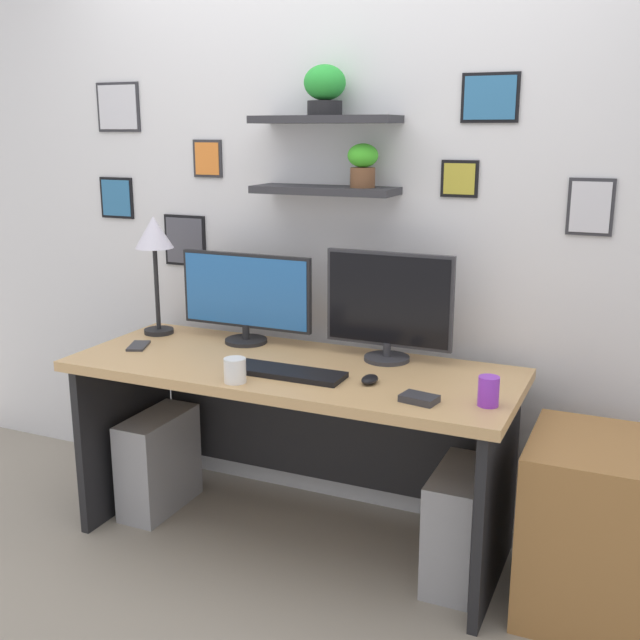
# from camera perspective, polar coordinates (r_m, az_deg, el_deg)

# --- Properties ---
(ground_plane) EXTENTS (8.00, 8.00, 0.00)m
(ground_plane) POSITION_cam_1_polar(r_m,az_deg,el_deg) (3.26, -2.04, -16.04)
(ground_plane) COLOR gray
(back_wall_assembly) EXTENTS (4.40, 0.24, 2.70)m
(back_wall_assembly) POSITION_cam_1_polar(r_m,az_deg,el_deg) (3.24, 1.15, 9.13)
(back_wall_assembly) COLOR silver
(back_wall_assembly) RESTS_ON ground
(desk) EXTENTS (1.75, 0.68, 0.75)m
(desk) POSITION_cam_1_polar(r_m,az_deg,el_deg) (3.08, -1.66, -6.74)
(desk) COLOR tan
(desk) RESTS_ON ground
(monitor_left) EXTENTS (0.60, 0.18, 0.38)m
(monitor_left) POSITION_cam_1_polar(r_m,az_deg,el_deg) (3.24, -5.55, 1.82)
(monitor_left) COLOR black
(monitor_left) RESTS_ON desk
(monitor_right) EXTENTS (0.51, 0.18, 0.43)m
(monitor_right) POSITION_cam_1_polar(r_m,az_deg,el_deg) (2.98, 5.14, 1.10)
(monitor_right) COLOR #2D2D33
(monitor_right) RESTS_ON desk
(keyboard) EXTENTS (0.44, 0.14, 0.02)m
(keyboard) POSITION_cam_1_polar(r_m,az_deg,el_deg) (2.84, -2.49, -3.92)
(keyboard) COLOR black
(keyboard) RESTS_ON desk
(computer_mouse) EXTENTS (0.06, 0.09, 0.03)m
(computer_mouse) POSITION_cam_1_polar(r_m,az_deg,el_deg) (2.75, 3.73, -4.44)
(computer_mouse) COLOR black
(computer_mouse) RESTS_ON desk
(desk_lamp) EXTENTS (0.17, 0.17, 0.52)m
(desk_lamp) POSITION_cam_1_polar(r_m,az_deg,el_deg) (3.41, -12.26, 5.71)
(desk_lamp) COLOR black
(desk_lamp) RESTS_ON desk
(cell_phone) EXTENTS (0.12, 0.16, 0.01)m
(cell_phone) POSITION_cam_1_polar(r_m,az_deg,el_deg) (3.29, -13.40, -1.89)
(cell_phone) COLOR #2D2D33
(cell_phone) RESTS_ON desk
(coffee_mug) EXTENTS (0.08, 0.08, 0.09)m
(coffee_mug) POSITION_cam_1_polar(r_m,az_deg,el_deg) (2.76, -6.36, -3.75)
(coffee_mug) COLOR white
(coffee_mug) RESTS_ON desk
(pen_cup) EXTENTS (0.07, 0.07, 0.10)m
(pen_cup) POSITION_cam_1_polar(r_m,az_deg,el_deg) (2.58, 12.46, -5.21)
(pen_cup) COLOR purple
(pen_cup) RESTS_ON desk
(scissors_tray) EXTENTS (0.13, 0.10, 0.02)m
(scissors_tray) POSITION_cam_1_polar(r_m,az_deg,el_deg) (2.59, 7.42, -5.83)
(scissors_tray) COLOR #2D2D33
(scissors_tray) RESTS_ON desk
(drawer_cabinet) EXTENTS (0.44, 0.50, 0.63)m
(drawer_cabinet) POSITION_cam_1_polar(r_m,az_deg,el_deg) (2.86, 19.57, -14.38)
(drawer_cabinet) COLOR #9E6B38
(drawer_cabinet) RESTS_ON ground
(computer_tower_left) EXTENTS (0.18, 0.40, 0.43)m
(computer_tower_left) POSITION_cam_1_polar(r_m,az_deg,el_deg) (3.49, -11.93, -10.32)
(computer_tower_left) COLOR #99999E
(computer_tower_left) RESTS_ON ground
(computer_tower_right) EXTENTS (0.18, 0.40, 0.43)m
(computer_tower_right) POSITION_cam_1_polar(r_m,az_deg,el_deg) (2.96, 10.30, -14.82)
(computer_tower_right) COLOR #99999E
(computer_tower_right) RESTS_ON ground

